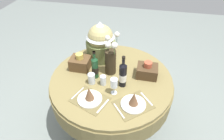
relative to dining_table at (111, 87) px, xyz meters
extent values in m
plane|color=gray|center=(0.00, 0.00, -0.61)|extent=(8.00, 8.00, 0.00)
cylinder|color=olive|center=(0.00, 0.00, 0.13)|extent=(1.35, 1.35, 0.04)
cylinder|color=olive|center=(0.00, 0.00, 0.00)|extent=(1.38, 1.38, 0.22)
cylinder|color=black|center=(0.00, 0.00, -0.23)|extent=(0.12, 0.12, 0.68)
cylinder|color=black|center=(0.00, 0.00, -0.59)|extent=(0.61, 0.61, 0.03)
cube|color=brown|center=(-0.14, -0.36, 0.15)|extent=(0.41, 0.36, 0.00)
cylinder|color=silver|center=(-0.14, -0.36, 0.16)|extent=(0.24, 0.24, 0.02)
cone|color=brown|center=(-0.14, -0.36, 0.24)|extent=(0.09, 0.09, 0.14)
cube|color=silver|center=(-0.28, -0.31, 0.15)|extent=(0.08, 0.18, 0.00)
cube|color=silver|center=(0.01, -0.42, 0.15)|extent=(0.08, 0.18, 0.00)
cube|color=brown|center=(0.28, -0.34, 0.15)|extent=(0.43, 0.42, 0.00)
cylinder|color=silver|center=(0.28, -0.34, 0.16)|extent=(0.24, 0.24, 0.02)
cone|color=brown|center=(0.28, -0.34, 0.24)|extent=(0.09, 0.09, 0.14)
cube|color=silver|center=(0.16, -0.44, 0.15)|extent=(0.13, 0.15, 0.00)
cube|color=silver|center=(0.40, -0.24, 0.15)|extent=(0.13, 0.16, 0.00)
cylinder|color=#332819|center=(-0.03, 0.09, 0.29)|extent=(0.12, 0.12, 0.29)
sphere|color=silver|center=(0.02, 0.04, 0.55)|extent=(0.07, 0.07, 0.07)
cylinder|color=#4C7038|center=(0.02, 0.04, 0.48)|extent=(0.01, 0.01, 0.08)
sphere|color=silver|center=(0.02, 0.18, 0.59)|extent=(0.06, 0.06, 0.06)
cylinder|color=#4C7038|center=(0.02, 0.18, 0.51)|extent=(0.01, 0.01, 0.14)
sphere|color=silver|center=(-0.08, 0.17, 0.54)|extent=(0.06, 0.06, 0.06)
cylinder|color=#4C7038|center=(-0.08, 0.17, 0.48)|extent=(0.01, 0.01, 0.08)
sphere|color=silver|center=(-0.06, 0.09, 0.51)|extent=(0.06, 0.06, 0.06)
cylinder|color=#4C7038|center=(-0.06, 0.09, 0.46)|extent=(0.01, 0.01, 0.05)
cylinder|color=#194223|center=(-0.18, -0.02, 0.26)|extent=(0.07, 0.07, 0.23)
cylinder|color=black|center=(-0.18, -0.02, 0.25)|extent=(0.07, 0.07, 0.08)
cone|color=#194223|center=(-0.18, -0.02, 0.40)|extent=(0.07, 0.07, 0.03)
cylinder|color=#194223|center=(-0.18, -0.02, 0.45)|extent=(0.03, 0.03, 0.07)
cylinder|color=black|center=(-0.18, -0.02, 0.47)|extent=(0.03, 0.03, 0.02)
cylinder|color=black|center=(0.14, -0.09, 0.28)|extent=(0.08, 0.08, 0.26)
cylinder|color=silver|center=(0.14, -0.09, 0.26)|extent=(0.08, 0.08, 0.09)
cone|color=black|center=(0.14, -0.09, 0.42)|extent=(0.08, 0.08, 0.03)
cylinder|color=black|center=(0.14, -0.09, 0.48)|extent=(0.03, 0.03, 0.08)
cylinder|color=black|center=(0.14, -0.09, 0.51)|extent=(0.03, 0.03, 0.02)
cylinder|color=silver|center=(0.07, -0.22, 0.15)|extent=(0.06, 0.06, 0.00)
cylinder|color=silver|center=(0.07, -0.22, 0.20)|extent=(0.01, 0.01, 0.09)
cylinder|color=silver|center=(0.07, -0.22, 0.29)|extent=(0.07, 0.07, 0.10)
cylinder|color=silver|center=(-0.06, -0.12, 0.20)|extent=(0.06, 0.06, 0.11)
cylinder|color=silver|center=(-0.19, -0.13, 0.21)|extent=(0.08, 0.08, 0.12)
cylinder|color=olive|center=(-0.21, 0.36, 0.26)|extent=(0.36, 0.36, 0.22)
sphere|color=tan|center=(-0.21, 0.36, 0.44)|extent=(0.30, 0.30, 0.30)
cone|color=silver|center=(-0.21, 0.36, 0.53)|extent=(0.34, 0.34, 0.20)
cube|color=brown|center=(-0.39, 0.09, 0.22)|extent=(0.22, 0.19, 0.14)
cylinder|color=gold|center=(-0.39, 0.09, 0.32)|extent=(0.08, 0.08, 0.06)
cube|color=#47331E|center=(0.38, 0.11, 0.21)|extent=(0.23, 0.19, 0.13)
cylinder|color=#B24C33|center=(0.38, 0.11, 0.31)|extent=(0.09, 0.09, 0.06)
camera|label=1|loc=(0.32, -1.52, 1.54)|focal=30.08mm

